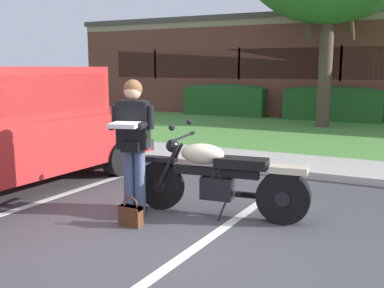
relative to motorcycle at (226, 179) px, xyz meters
name	(u,v)px	position (x,y,z in m)	size (l,w,h in m)	color
ground_plane	(182,229)	(-0.29, -0.65, -0.48)	(140.00, 140.00, 0.00)	#424247
curb_strip	(263,169)	(-0.29, 2.47, -0.42)	(60.00, 0.20, 0.12)	#B7B2A8
concrete_walk	(276,162)	(-0.29, 3.32, -0.44)	(60.00, 1.50, 0.08)	#B7B2A8
grass_lawn	(317,134)	(-0.29, 7.49, -0.45)	(60.00, 6.84, 0.06)	#518E3D
stall_stripe_0	(49,199)	(-2.52, -0.45, -0.48)	(0.12, 4.40, 0.01)	silver
stall_stripe_1	(222,229)	(0.13, -0.45, -0.48)	(0.12, 4.40, 0.01)	silver
motorcycle	(226,179)	(0.00, 0.00, 0.00)	(2.24, 0.82, 1.18)	black
rider_person	(133,137)	(-1.04, -0.49, 0.53)	(0.54, 0.64, 1.70)	black
handbag	(131,214)	(-0.88, -0.82, -0.34)	(0.28, 0.13, 0.36)	#562D19
parked_suv_adjacent	(7,127)	(-3.48, -0.26, 0.48)	(2.28, 4.96, 1.86)	#AD2323
hedge_left	(226,99)	(-4.40, 10.82, 0.17)	(3.16, 0.90, 1.24)	#235623
hedge_center_left	(333,103)	(-0.43, 10.82, 0.17)	(3.27, 0.90, 1.24)	#235623
brick_building	(359,66)	(-0.25, 16.65, 1.44)	(21.88, 11.49, 3.84)	brown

